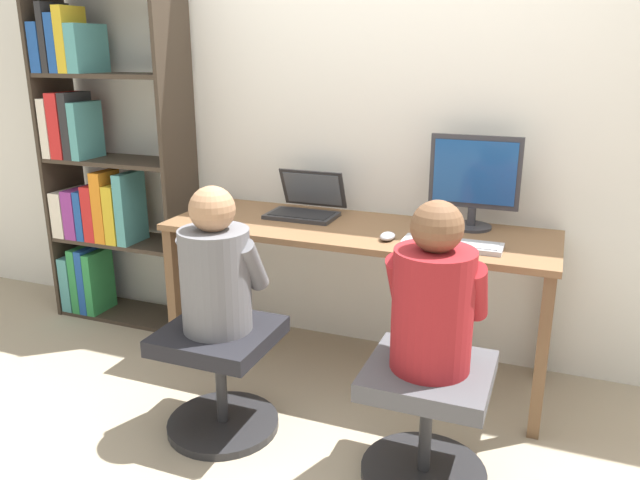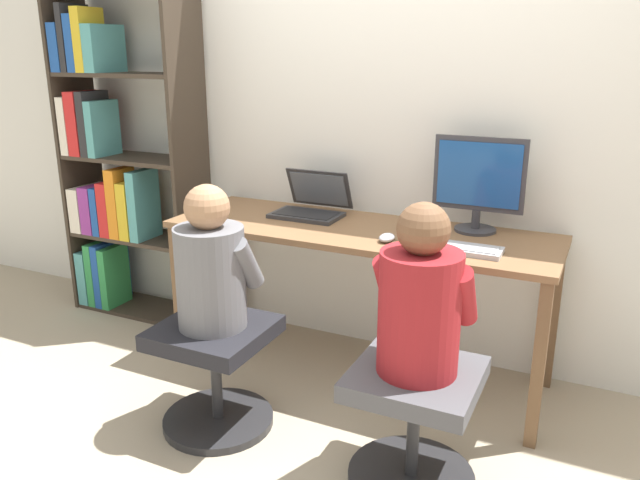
% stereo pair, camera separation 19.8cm
% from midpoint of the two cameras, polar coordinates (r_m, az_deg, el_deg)
% --- Properties ---
extents(ground_plane, '(14.00, 14.00, 0.00)m').
position_cam_midpoint_polar(ground_plane, '(3.06, -0.61, -14.38)').
color(ground_plane, tan).
extents(wall_back, '(10.00, 0.05, 2.60)m').
position_cam_midpoint_polar(wall_back, '(3.27, 3.95, 11.82)').
color(wall_back, silver).
rests_on(wall_back, ground_plane).
extents(desk, '(1.88, 0.62, 0.77)m').
position_cam_midpoint_polar(desk, '(3.04, 1.55, -0.34)').
color(desk, brown).
rests_on(desk, ground_plane).
extents(desktop_monitor, '(0.42, 0.20, 0.45)m').
position_cam_midpoint_polar(desktop_monitor, '(3.02, 12.10, 5.28)').
color(desktop_monitor, '#333338').
rests_on(desktop_monitor, desk).
extents(laptop, '(0.35, 0.31, 0.22)m').
position_cam_midpoint_polar(laptop, '(3.24, -3.09, 3.09)').
color(laptop, '#2D2D30').
rests_on(laptop, desk).
extents(keyboard, '(0.43, 0.15, 0.03)m').
position_cam_midpoint_polar(keyboard, '(2.76, 9.99, -0.40)').
color(keyboard, '#B2B2B7').
rests_on(keyboard, desk).
extents(computer_mouse_by_keyboard, '(0.07, 0.11, 0.03)m').
position_cam_midpoint_polar(computer_mouse_by_keyboard, '(2.82, 4.20, 0.33)').
color(computer_mouse_by_keyboard, '#99999E').
rests_on(computer_mouse_by_keyboard, desk).
extents(office_chair_left, '(0.49, 0.49, 0.48)m').
position_cam_midpoint_polar(office_chair_left, '(2.46, 7.37, -15.46)').
color(office_chair_left, '#262628').
rests_on(office_chair_left, ground_plane).
extents(office_chair_right, '(0.49, 0.49, 0.48)m').
position_cam_midpoint_polar(office_chair_right, '(2.77, -11.15, -11.62)').
color(office_chair_right, '#262628').
rests_on(office_chair_right, ground_plane).
extents(person_at_monitor, '(0.36, 0.31, 0.63)m').
position_cam_midpoint_polar(person_at_monitor, '(2.24, 7.85, -5.29)').
color(person_at_monitor, maroon).
rests_on(person_at_monitor, office_chair_left).
extents(person_at_laptop, '(0.35, 0.30, 0.61)m').
position_cam_midpoint_polar(person_at_laptop, '(2.59, -11.68, -2.64)').
color(person_at_laptop, slate).
rests_on(person_at_laptop, office_chair_right).
extents(bookshelf, '(0.88, 0.33, 1.95)m').
position_cam_midpoint_polar(bookshelf, '(3.94, -21.10, 6.10)').
color(bookshelf, '#382D23').
rests_on(bookshelf, ground_plane).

